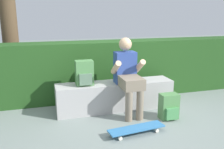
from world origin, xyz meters
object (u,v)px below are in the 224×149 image
skateboard_near_person (137,129)px  backpack_on_ground (169,107)px  backpack_on_bench (84,73)px  person_skater (128,73)px  bench_main (115,96)px

skateboard_near_person → backpack_on_ground: (0.67, 0.33, 0.12)m
skateboard_near_person → backpack_on_bench: 1.23m
person_skater → backpack_on_ground: size_ratio=3.06×
bench_main → backpack_on_bench: 0.67m
person_skater → backpack_on_ground: (0.54, -0.40, -0.48)m
bench_main → skateboard_near_person: bench_main is taller
backpack_on_bench → backpack_on_ground: (1.21, -0.60, -0.48)m
person_skater → backpack_on_bench: (-0.67, 0.20, -0.00)m
bench_main → backpack_on_bench: backpack_on_bench is taller
backpack_on_bench → backpack_on_ground: 1.43m
skateboard_near_person → backpack_on_bench: bearing=120.0°
bench_main → skateboard_near_person: bearing=-88.7°
backpack_on_ground → backpack_on_bench: bearing=153.5°
skateboard_near_person → backpack_on_bench: backpack_on_bench is taller
person_skater → backpack_on_bench: person_skater is taller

